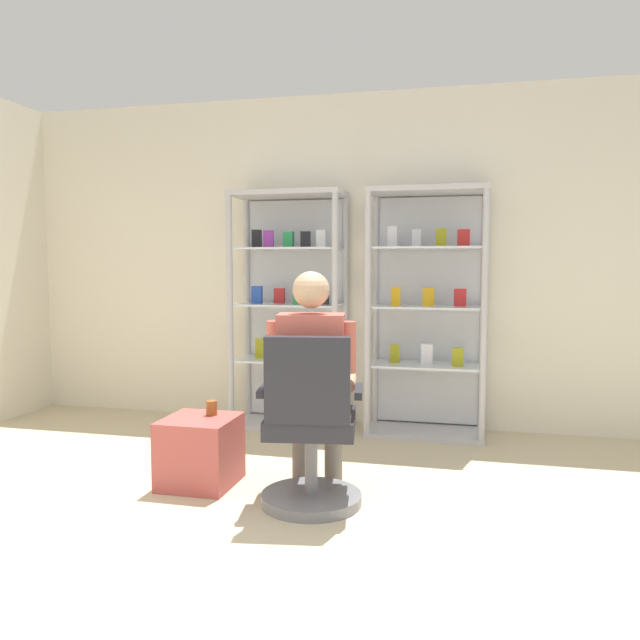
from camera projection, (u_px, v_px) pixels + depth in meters
ground_plane at (229, 607)px, 2.48m from camera, size 7.20×7.20×0.00m
back_wall at (363, 261)px, 5.27m from camera, size 6.00×0.10×2.70m
display_cabinet_left at (291, 308)px, 5.20m from camera, size 0.90×0.45×1.90m
display_cabinet_right at (427, 311)px, 4.95m from camera, size 0.90×0.45×1.90m
office_chair at (310, 437)px, 3.46m from camera, size 0.60×0.56×0.96m
seated_shopkeeper at (313, 374)px, 3.59m from camera, size 0.53×0.60×1.29m
storage_crate at (200, 451)px, 3.84m from camera, size 0.42×0.43×0.41m
tea_glass at (212, 408)px, 3.89m from camera, size 0.07×0.07×0.09m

